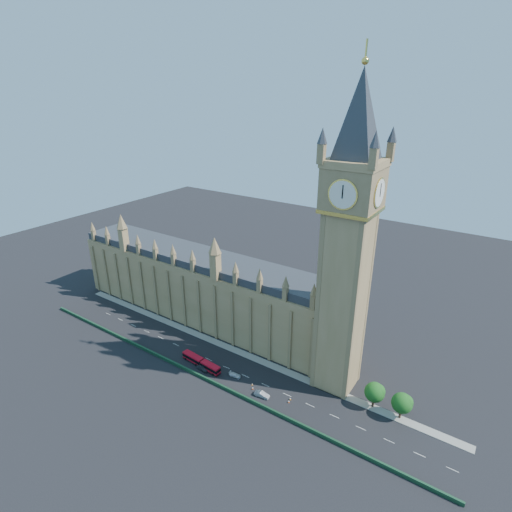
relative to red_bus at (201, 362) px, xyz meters
The scene contains 15 objects.
ground 5.84m from the red_bus, 47.99° to the left, with size 400.00×400.00×0.00m, color black.
palace_westminster 35.92m from the red_bus, 129.00° to the left, with size 120.00×20.00×28.00m.
elizabeth_tower 69.97m from the red_bus, 23.53° to the left, with size 20.59×20.59×105.00m.
bridge_parapet 6.17m from the red_bus, 51.73° to the right, with size 160.00×0.60×1.20m, color #1E4C2D.
kerb_north 14.28m from the red_bus, 74.56° to the left, with size 160.00×3.00×0.16m, color gray.
tree_east_near 57.95m from the red_bus, 14.31° to the left, with size 6.00×6.00×8.50m.
tree_east_far 65.72m from the red_bus, 12.58° to the left, with size 6.00×6.00×8.50m.
red_bus is the anchor object (origin of this frame).
car_grey 2.28m from the red_bus, 35.40° to the right, with size 1.93×4.79×1.63m, color #3A3C41.
car_silver 25.64m from the red_bus, ahead, with size 1.71×4.91×1.62m, color #93969A.
car_white 13.16m from the red_bus, ahead, with size 1.72×4.24×1.23m, color silver.
cone_a 20.29m from the red_bus, ahead, with size 0.51×0.51×0.63m.
cone_b 33.86m from the red_bus, ahead, with size 0.58×0.58×0.76m.
cone_c 21.39m from the red_bus, ahead, with size 0.58×0.58×0.77m.
cone_d 33.96m from the red_bus, ahead, with size 0.50×0.50×0.73m.
Camera 1 is at (74.87, -87.46, 88.50)m, focal length 28.00 mm.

